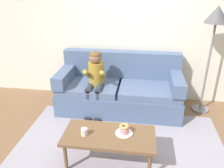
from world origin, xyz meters
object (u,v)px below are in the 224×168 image
object	(u,v)px
person_child	(95,77)
donut	(124,131)
coffee_table	(109,137)
toy_controller	(147,138)
couch	(120,90)
mug	(84,132)
floor_lamp	(216,25)

from	to	relation	value
person_child	donut	size ratio (longest dim) A/B	9.18
coffee_table	donut	world-z (taller)	donut
donut	coffee_table	bearing A→B (deg)	-165.68
person_child	toy_controller	world-z (taller)	person_child
couch	mug	distance (m)	1.48
mug	floor_lamp	bearing A→B (deg)	42.30
coffee_table	person_child	xyz separation A→B (m)	(-0.42, 1.19, 0.28)
donut	floor_lamp	size ratio (longest dim) A/B	0.07
person_child	floor_lamp	xyz separation A→B (m)	(1.85, 0.33, 0.85)
coffee_table	person_child	world-z (taller)	person_child
person_child	floor_lamp	bearing A→B (deg)	10.17
floor_lamp	mug	bearing A→B (deg)	-137.70
coffee_table	couch	bearing A→B (deg)	91.11
person_child	mug	world-z (taller)	person_child
floor_lamp	donut	bearing A→B (deg)	-130.36
couch	coffee_table	size ratio (longest dim) A/B	1.90
mug	toy_controller	size ratio (longest dim) A/B	0.40
mug	floor_lamp	world-z (taller)	floor_lamp
toy_controller	person_child	bearing A→B (deg)	163.57
donut	mug	bearing A→B (deg)	-168.73
person_child	toy_controller	bearing A→B (deg)	-36.97
couch	toy_controller	bearing A→B (deg)	-60.29
coffee_table	floor_lamp	distance (m)	2.38
couch	coffee_table	bearing A→B (deg)	-88.89
donut	toy_controller	xyz separation A→B (m)	(0.30, 0.47, -0.44)
coffee_table	toy_controller	distance (m)	0.79
donut	toy_controller	size ratio (longest dim) A/B	0.53
toy_controller	floor_lamp	size ratio (longest dim) A/B	0.13
donut	mug	xyz separation A→B (m)	(-0.47, -0.09, 0.01)
person_child	toy_controller	xyz separation A→B (m)	(0.89, -0.67, -0.65)
couch	mug	world-z (taller)	couch
donut	mug	distance (m)	0.48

